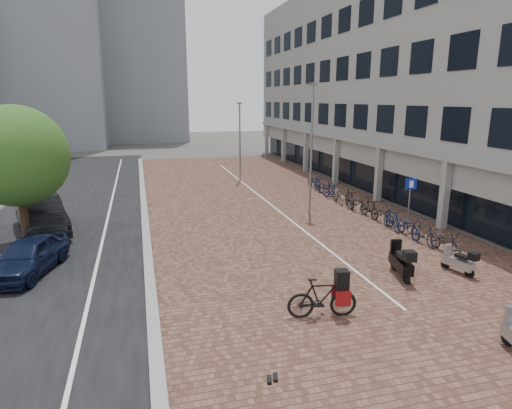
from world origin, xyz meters
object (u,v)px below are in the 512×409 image
(car_navy, at_px, (28,256))
(parking_sign, at_px, (410,196))
(scooter_front, at_px, (458,261))
(scooter_mid, at_px, (401,261))
(car_dark, at_px, (41,215))
(hero_bike, at_px, (322,297))

(car_navy, bearing_deg, parking_sign, 19.55)
(scooter_front, relative_size, scooter_mid, 0.79)
(scooter_mid, height_order, parking_sign, parking_sign)
(parking_sign, bearing_deg, car_dark, -178.83)
(scooter_front, distance_m, parking_sign, 5.43)
(hero_bike, height_order, scooter_front, hero_bike)
(parking_sign, bearing_deg, scooter_front, -89.42)
(scooter_mid, bearing_deg, car_dark, 158.99)
(scooter_front, height_order, parking_sign, parking_sign)
(car_navy, bearing_deg, hero_bike, -17.32)
(scooter_front, bearing_deg, parking_sign, 62.17)
(car_dark, xyz_separation_m, scooter_mid, (13.32, -9.10, -0.23))
(hero_bike, bearing_deg, car_dark, 49.55)
(hero_bike, relative_size, scooter_front, 1.50)
(hero_bike, relative_size, parking_sign, 0.83)
(car_dark, relative_size, scooter_front, 3.65)
(hero_bike, height_order, parking_sign, parking_sign)
(car_dark, xyz_separation_m, parking_sign, (16.86, -4.24, 0.87))
(car_navy, distance_m, hero_bike, 10.60)
(car_dark, xyz_separation_m, scooter_front, (15.51, -9.35, -0.36))
(scooter_front, bearing_deg, scooter_mid, 160.23)
(scooter_front, bearing_deg, car_dark, 135.79)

